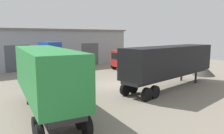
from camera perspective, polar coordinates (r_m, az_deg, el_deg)
name	(u,v)px	position (r m, az deg, el deg)	size (l,w,h in m)	color
ground_plane	(115,85)	(21.76, 0.76, -4.71)	(60.00, 60.00, 0.00)	gray
warehouse_building	(49,48)	(36.43, -16.03, 4.89)	(26.13, 6.91, 5.84)	#93999E
tractor_unit_blue	(52,62)	(24.78, -15.31, 1.24)	(6.37, 3.57, 4.18)	#2347A3
container_trailer_green	(45,73)	(13.90, -17.00, -1.62)	(3.97, 9.92, 4.09)	#28843D
container_trailer_grey	(170,61)	(20.95, 15.01, 1.45)	(11.89, 3.93, 3.90)	black
flatbed_truck_red	(129,60)	(31.67, 4.59, 1.73)	(9.08, 3.26, 2.72)	red
gravel_pile	(204,70)	(29.03, 22.85, -0.82)	(2.67, 2.67, 1.25)	#423D38
oil_drum	(28,83)	(21.94, -21.02, -3.99)	(0.58, 0.58, 0.88)	black
traffic_cone	(50,86)	(20.99, -15.86, -4.81)	(0.40, 0.40, 0.55)	black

